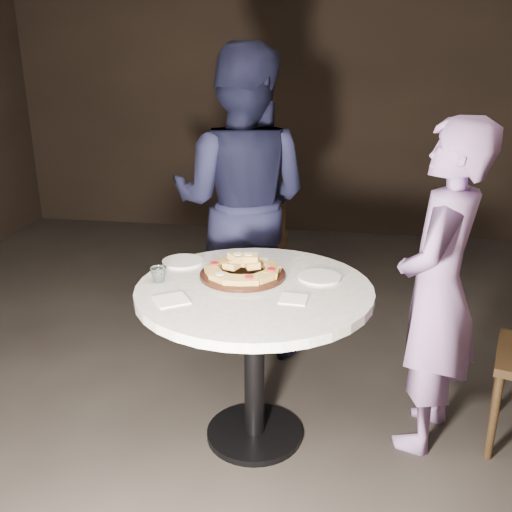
# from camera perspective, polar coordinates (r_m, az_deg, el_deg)

# --- Properties ---
(floor) EXTENTS (7.00, 7.00, 0.00)m
(floor) POSITION_cam_1_polar(r_m,az_deg,el_deg) (3.10, -1.76, -16.53)
(floor) COLOR black
(floor) RESTS_ON ground
(table) EXTENTS (1.40, 1.40, 0.82)m
(table) POSITION_cam_1_polar(r_m,az_deg,el_deg) (2.68, -0.17, -6.06)
(table) COLOR black
(table) RESTS_ON ground
(serving_board) EXTENTS (0.41, 0.41, 0.02)m
(serving_board) POSITION_cam_1_polar(r_m,az_deg,el_deg) (2.73, -1.34, -1.86)
(serving_board) COLOR black
(serving_board) RESTS_ON table
(focaccia_pile) EXTENTS (0.37, 0.36, 0.10)m
(focaccia_pile) POSITION_cam_1_polar(r_m,az_deg,el_deg) (2.72, -1.34, -1.10)
(focaccia_pile) COLOR tan
(focaccia_pile) RESTS_ON serving_board
(plate_left) EXTENTS (0.26, 0.26, 0.01)m
(plate_left) POSITION_cam_1_polar(r_m,az_deg,el_deg) (2.92, -7.33, -0.55)
(plate_left) COLOR white
(plate_left) RESTS_ON table
(plate_right) EXTENTS (0.27, 0.27, 0.01)m
(plate_right) POSITION_cam_1_polar(r_m,az_deg,el_deg) (2.72, 6.38, -2.11)
(plate_right) COLOR white
(plate_right) RESTS_ON table
(water_glass) EXTENTS (0.09, 0.09, 0.07)m
(water_glass) POSITION_cam_1_polar(r_m,az_deg,el_deg) (2.69, -9.72, -1.85)
(water_glass) COLOR silver
(water_glass) RESTS_ON table
(napkin_near) EXTENTS (0.19, 0.19, 0.01)m
(napkin_near) POSITION_cam_1_polar(r_m,az_deg,el_deg) (2.49, -8.45, -4.38)
(napkin_near) COLOR white
(napkin_near) RESTS_ON table
(napkin_far) EXTENTS (0.12, 0.12, 0.01)m
(napkin_far) POSITION_cam_1_polar(r_m,az_deg,el_deg) (2.48, 3.77, -4.32)
(napkin_far) COLOR white
(napkin_far) RESTS_ON table
(chair_far) EXTENTS (0.47, 0.49, 0.95)m
(chair_far) POSITION_cam_1_polar(r_m,az_deg,el_deg) (4.18, -0.04, 1.90)
(chair_far) COLOR black
(chair_far) RESTS_ON ground
(diner_navy) EXTENTS (0.97, 0.79, 1.89)m
(diner_navy) POSITION_cam_1_polar(r_m,az_deg,el_deg) (3.57, -1.47, 5.38)
(diner_navy) COLOR black
(diner_navy) RESTS_ON ground
(diner_teal) EXTENTS (0.56, 0.67, 1.59)m
(diner_teal) POSITION_cam_1_polar(r_m,az_deg,el_deg) (2.76, 17.72, -3.33)
(diner_teal) COLOR #8167A4
(diner_teal) RESTS_ON ground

